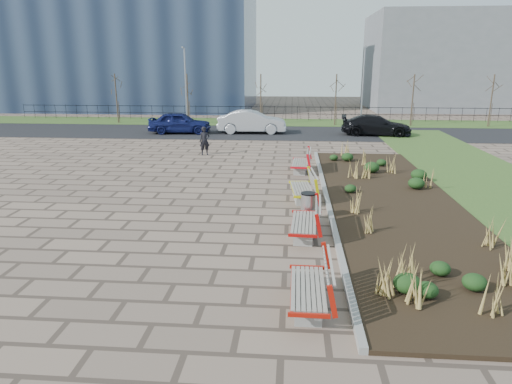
# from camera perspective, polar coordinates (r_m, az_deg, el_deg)

# --- Properties ---
(ground) EXTENTS (120.00, 120.00, 0.00)m
(ground) POSITION_cam_1_polar(r_m,az_deg,el_deg) (12.22, -8.24, -7.75)
(ground) COLOR #7A6454
(ground) RESTS_ON ground
(planting_bed) EXTENTS (4.50, 18.00, 0.10)m
(planting_bed) POSITION_cam_1_polar(r_m,az_deg,el_deg) (17.01, 16.73, -1.28)
(planting_bed) COLOR black
(planting_bed) RESTS_ON ground
(planting_curb) EXTENTS (0.16, 18.00, 0.15)m
(planting_curb) POSITION_cam_1_polar(r_m,az_deg,el_deg) (16.66, 8.88, -1.05)
(planting_curb) COLOR gray
(planting_curb) RESTS_ON ground
(grass_verge_far) EXTENTS (80.00, 5.00, 0.04)m
(grass_verge_far) POSITION_cam_1_polar(r_m,az_deg,el_deg) (39.29, 0.74, 8.73)
(grass_verge_far) COLOR #33511E
(grass_verge_far) RESTS_ON ground
(road) EXTENTS (80.00, 7.00, 0.02)m
(road) POSITION_cam_1_polar(r_m,az_deg,el_deg) (33.37, 0.04, 7.45)
(road) COLOR black
(road) RESTS_ON ground
(bench_a) EXTENTS (0.92, 2.11, 1.00)m
(bench_a) POSITION_cam_1_polar(r_m,az_deg,el_deg) (9.52, 6.52, -11.50)
(bench_a) COLOR #B0180B
(bench_a) RESTS_ON ground
(bench_b) EXTENTS (1.00, 2.14, 1.00)m
(bench_b) POSITION_cam_1_polar(r_m,az_deg,el_deg) (13.19, 6.01, -3.54)
(bench_b) COLOR #B10E0B
(bench_b) RESTS_ON ground
(bench_c) EXTENTS (1.08, 2.17, 1.00)m
(bench_c) POSITION_cam_1_polar(r_m,az_deg,el_deg) (16.71, 5.75, 0.63)
(bench_c) COLOR #D1C70B
(bench_c) RESTS_ON ground
(bench_d) EXTENTS (1.01, 2.15, 1.00)m
(bench_d) POSITION_cam_1_polar(r_m,az_deg,el_deg) (21.13, 5.54, 3.84)
(bench_d) COLOR red
(bench_d) RESTS_ON ground
(litter_bin) EXTENTS (0.46, 0.46, 0.91)m
(litter_bin) POSITION_cam_1_polar(r_m,az_deg,el_deg) (14.51, 6.53, -1.92)
(litter_bin) COLOR #B2B2B7
(litter_bin) RESTS_ON ground
(pedestrian) EXTENTS (0.66, 0.55, 1.54)m
(pedestrian) POSITION_cam_1_polar(r_m,az_deg,el_deg) (25.18, -6.44, 6.38)
(pedestrian) COLOR black
(pedestrian) RESTS_ON ground
(car_blue) EXTENTS (4.52, 2.11, 1.50)m
(car_blue) POSITION_cam_1_polar(r_m,az_deg,el_deg) (33.32, -9.50, 8.55)
(car_blue) COLOR #12184E
(car_blue) RESTS_ON road
(car_silver) EXTENTS (4.94, 1.92, 1.61)m
(car_silver) POSITION_cam_1_polar(r_m,az_deg,el_deg) (32.96, -0.52, 8.77)
(car_silver) COLOR #A9ABB1
(car_silver) RESTS_ON road
(car_black) EXTENTS (4.95, 2.49, 1.38)m
(car_black) POSITION_cam_1_polar(r_m,az_deg,el_deg) (33.00, 14.77, 8.07)
(car_black) COLOR black
(car_black) RESTS_ON road
(tree_a) EXTENTS (1.40, 1.40, 4.00)m
(tree_a) POSITION_cam_1_polar(r_m,az_deg,el_deg) (40.26, -17.04, 11.12)
(tree_a) COLOR #4C3D2D
(tree_a) RESTS_ON grass_verge_far
(tree_b) EXTENTS (1.40, 1.40, 4.00)m
(tree_b) POSITION_cam_1_polar(r_m,az_deg,el_deg) (38.49, -8.53, 11.44)
(tree_b) COLOR #4C3D2D
(tree_b) RESTS_ON grass_verge_far
(tree_c) EXTENTS (1.40, 1.40, 4.00)m
(tree_c) POSITION_cam_1_polar(r_m,az_deg,el_deg) (37.61, 0.60, 11.51)
(tree_c) COLOR #4C3D2D
(tree_c) RESTS_ON grass_verge_far
(tree_d) EXTENTS (1.40, 1.40, 4.00)m
(tree_d) POSITION_cam_1_polar(r_m,az_deg,el_deg) (37.67, 9.92, 11.29)
(tree_d) COLOR #4C3D2D
(tree_d) RESTS_ON grass_verge_far
(tree_e) EXTENTS (1.40, 1.40, 4.00)m
(tree_e) POSITION_cam_1_polar(r_m,az_deg,el_deg) (38.67, 18.97, 10.79)
(tree_e) COLOR #4C3D2D
(tree_e) RESTS_ON grass_verge_far
(tree_f) EXTENTS (1.40, 1.40, 4.00)m
(tree_f) POSITION_cam_1_polar(r_m,az_deg,el_deg) (40.55, 27.33, 10.10)
(tree_f) COLOR #4C3D2D
(tree_f) RESTS_ON grass_verge_far
(lamp_west) EXTENTS (0.24, 0.60, 6.00)m
(lamp_west) POSITION_cam_1_polar(r_m,az_deg,el_deg) (37.95, -8.77, 12.88)
(lamp_west) COLOR gray
(lamp_west) RESTS_ON grass_verge_far
(lamp_east) EXTENTS (0.24, 0.60, 6.00)m
(lamp_east) POSITION_cam_1_polar(r_m,az_deg,el_deg) (37.34, 13.19, 12.61)
(lamp_east) COLOR gray
(lamp_east) RESTS_ON grass_verge_far
(railing_fence) EXTENTS (44.00, 0.10, 1.20)m
(railing_fence) POSITION_cam_1_polar(r_m,az_deg,el_deg) (40.71, 0.89, 9.86)
(railing_fence) COLOR black
(railing_fence) RESTS_ON grass_verge_far
(building_glass) EXTENTS (40.00, 14.00, 15.00)m
(building_glass) POSITION_cam_1_polar(r_m,az_deg,el_deg) (56.61, -22.26, 17.36)
(building_glass) COLOR #192338
(building_glass) RESTS_ON ground
(building_grey) EXTENTS (18.00, 12.00, 10.00)m
(building_grey) POSITION_cam_1_polar(r_m,az_deg,el_deg) (55.69, 23.59, 14.69)
(building_grey) COLOR slate
(building_grey) RESTS_ON ground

